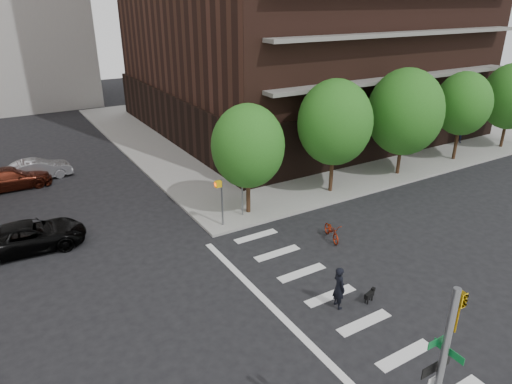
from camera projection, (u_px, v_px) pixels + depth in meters
ground at (270, 320)px, 17.52m from camera, size 120.00×120.00×0.00m
sidewalk_ne at (315, 120)px, 45.72m from camera, size 39.00×33.00×0.15m
crosswalk at (315, 302)px, 18.56m from camera, size 3.85×13.00×0.01m
tree_a at (248, 146)px, 24.52m from camera, size 4.00×4.00×5.90m
tree_b at (335, 123)px, 27.17m from camera, size 4.50×4.50×6.65m
tree_c at (405, 112)px, 30.05m from camera, size 5.00×5.00×6.80m
tree_d at (463, 104)px, 32.94m from camera, size 4.00×4.00×6.20m
tree_e at (512, 97)px, 35.83m from camera, size 4.50×4.50×6.35m
pedestrian_signal at (226, 194)px, 24.12m from camera, size 2.18×0.67×2.60m
parked_car_black at (30, 236)px, 22.20m from camera, size 2.74×5.29×1.42m
parked_car_maroon at (10, 178)px, 29.28m from camera, size 2.02×4.91×1.42m
parked_car_silver at (37, 170)px, 30.80m from camera, size 1.80×4.39×1.42m
scooter at (332, 231)px, 23.22m from camera, size 1.14×1.88×0.93m
dog_walker at (339, 287)px, 17.94m from camera, size 0.71×0.52×1.80m
dog at (370, 295)px, 18.46m from camera, size 0.64×0.31×0.53m
pedestrian_far at (460, 132)px, 38.06m from camera, size 1.06×0.95×1.81m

